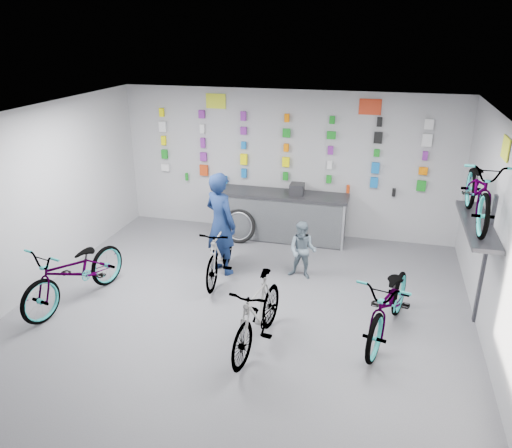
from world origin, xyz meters
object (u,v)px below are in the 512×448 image
(clerk, at_px, (221,223))
(bike_left, at_px, (75,272))
(customer, at_px, (302,250))
(counter, at_px, (281,217))
(bike_center, at_px, (257,314))
(bike_right, at_px, (390,303))
(bike_service, at_px, (220,251))

(clerk, bearing_deg, bike_left, 70.69)
(bike_left, xyz_separation_m, customer, (3.34, 1.74, -0.02))
(bike_left, xyz_separation_m, clerk, (1.89, 1.63, 0.38))
(counter, height_order, bike_left, bike_left)
(bike_center, height_order, customer, customer)
(counter, distance_m, bike_center, 3.81)
(bike_right, relative_size, customer, 1.95)
(clerk, bearing_deg, bike_service, 132.41)
(bike_center, height_order, bike_right, bike_right)
(bike_right, bearing_deg, clerk, 168.80)
(counter, distance_m, bike_left, 4.25)
(bike_right, xyz_separation_m, customer, (-1.49, 1.46, -0.01))
(bike_center, xyz_separation_m, clerk, (-1.20, 2.06, 0.41))
(bike_left, height_order, bike_center, bike_left)
(counter, bearing_deg, customer, -65.86)
(counter, bearing_deg, bike_right, -54.22)
(counter, distance_m, customer, 1.76)
(bike_right, height_order, bike_service, bike_right)
(customer, bearing_deg, clerk, -168.89)
(bike_left, relative_size, bike_right, 1.01)
(bike_left, distance_m, clerk, 2.52)
(clerk, height_order, customer, clerk)
(bike_center, distance_m, customer, 2.19)
(bike_right, bearing_deg, bike_center, -144.19)
(clerk, xyz_separation_m, customer, (1.45, 0.11, -0.40))
(bike_left, xyz_separation_m, bike_service, (1.95, 1.36, -0.03))
(counter, relative_size, bike_center, 1.56)
(counter, relative_size, bike_left, 1.31)
(bike_center, bearing_deg, bike_right, 29.58)
(bike_left, xyz_separation_m, bike_right, (4.83, 0.28, -0.01))
(bike_service, height_order, clerk, clerk)
(bike_center, xyz_separation_m, customer, (0.25, 2.18, 0.00))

